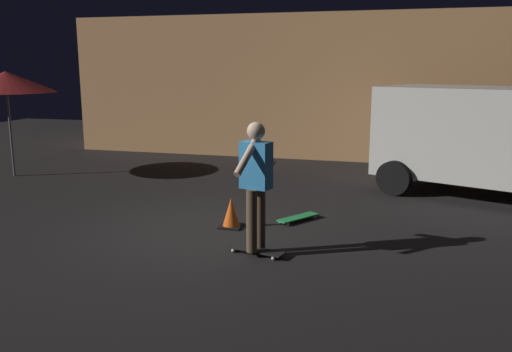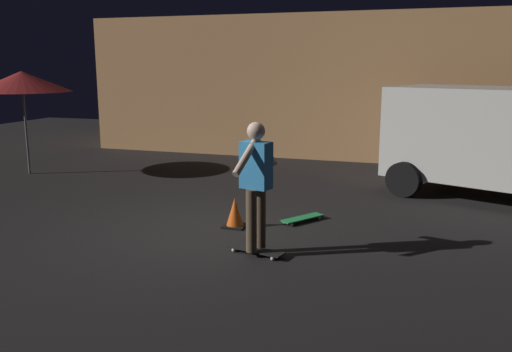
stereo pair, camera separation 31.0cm
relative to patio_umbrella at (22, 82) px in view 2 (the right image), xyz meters
name	(u,v)px [view 2 (the right image)]	position (x,y,z in m)	size (l,w,h in m)	color
ground_plane	(202,231)	(5.48, -2.74, -2.07)	(28.00, 28.00, 0.00)	black
low_building	(304,85)	(5.05, 5.64, -0.21)	(11.51, 3.61, 3.72)	tan
patio_umbrella	(22,82)	(0.00, 0.00, 0.00)	(2.10, 2.10, 2.30)	slate
skateboard_ridden	(256,250)	(6.58, -3.46, -2.02)	(0.81, 0.38, 0.07)	black
skateboard_spare	(302,218)	(6.80, -1.80, -2.02)	(0.60, 0.76, 0.07)	green
skater	(256,177)	(6.58, -3.46, -1.04)	(0.42, 0.97, 1.67)	brown
traffic_cone	(235,214)	(5.89, -2.40, -1.86)	(0.34, 0.34, 0.46)	black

